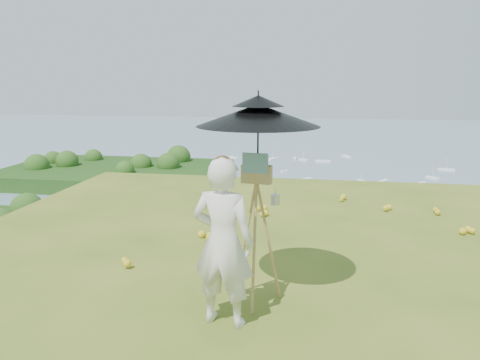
# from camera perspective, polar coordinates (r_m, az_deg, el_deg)

# --- Properties ---
(ground) EXTENTS (14.00, 14.00, 0.00)m
(ground) POSITION_cam_1_polar(r_m,az_deg,el_deg) (5.82, 19.99, -14.56)
(ground) COLOR #4A5F1B
(ground) RESTS_ON ground
(shoreline_tier) EXTENTS (170.00, 28.00, 8.00)m
(shoreline_tier) POSITION_cam_1_polar(r_m,az_deg,el_deg) (88.92, 9.61, -13.80)
(shoreline_tier) COLOR slate
(shoreline_tier) RESTS_ON bay_water
(bay_water) EXTENTS (700.00, 700.00, 0.00)m
(bay_water) POSITION_cam_1_polar(r_m,az_deg,el_deg) (247.83, 9.75, 3.41)
(bay_water) COLOR #738FA4
(bay_water) RESTS_ON ground
(peninsula) EXTENTS (90.00, 60.00, 12.00)m
(peninsula) POSITION_cam_1_polar(r_m,az_deg,el_deg) (179.16, -14.96, 1.51)
(peninsula) COLOR #13330D
(peninsula) RESTS_ON bay_water
(slope_trees) EXTENTS (110.00, 50.00, 6.00)m
(slope_trees) POSITION_cam_1_polar(r_m,az_deg,el_deg) (43.80, 10.42, -11.75)
(slope_trees) COLOR #2C5519
(slope_trees) RESTS_ON forest_slope
(harbor_town) EXTENTS (110.00, 22.00, 5.00)m
(harbor_town) POSITION_cam_1_polar(r_m,az_deg,el_deg) (86.30, 9.76, -9.91)
(harbor_town) COLOR silver
(harbor_town) RESTS_ON shoreline_tier
(moored_boats) EXTENTS (140.00, 140.00, 0.70)m
(moored_boats) POSITION_cam_1_polar(r_m,az_deg,el_deg) (170.40, 5.53, -0.25)
(moored_boats) COLOR white
(moored_boats) RESTS_ON bay_water
(wildflowers) EXTENTS (10.00, 10.50, 0.12)m
(wildflowers) POSITION_cam_1_polar(r_m,az_deg,el_deg) (6.02, 19.61, -12.99)
(wildflowers) COLOR gold
(wildflowers) RESTS_ON ground
(painter) EXTENTS (0.72, 0.54, 1.80)m
(painter) POSITION_cam_1_polar(r_m,az_deg,el_deg) (4.86, -2.08, -7.63)
(painter) COLOR silver
(painter) RESTS_ON ground
(field_easel) EXTENTS (0.76, 0.76, 1.77)m
(field_easel) POSITION_cam_1_polar(r_m,az_deg,el_deg) (5.33, 1.99, -6.02)
(field_easel) COLOR olive
(field_easel) RESTS_ON ground
(sun_umbrella) EXTENTS (1.78, 1.78, 0.98)m
(sun_umbrella) POSITION_cam_1_polar(r_m,az_deg,el_deg) (5.13, 2.20, 5.39)
(sun_umbrella) COLOR black
(sun_umbrella) RESTS_ON field_easel
(painter_cap) EXTENTS (0.28, 0.30, 0.10)m
(painter_cap) POSITION_cam_1_polar(r_m,az_deg,el_deg) (4.64, -2.16, 2.28)
(painter_cap) COLOR #D97783
(painter_cap) RESTS_ON painter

